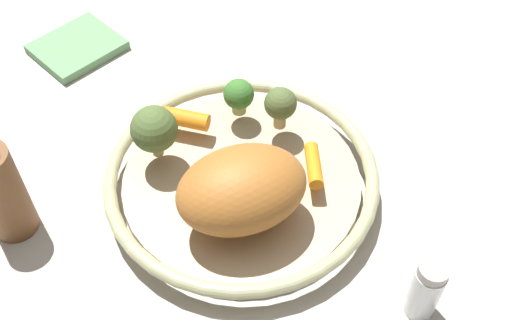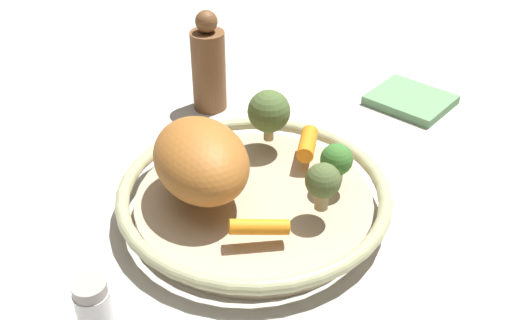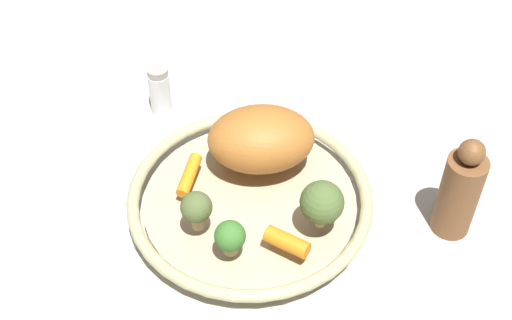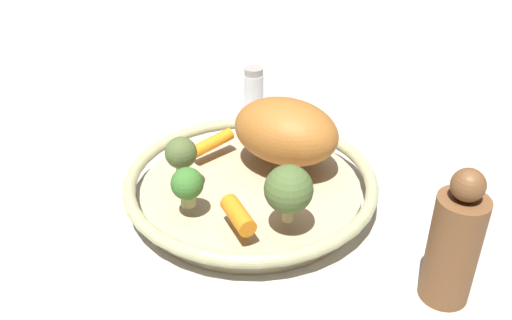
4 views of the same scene
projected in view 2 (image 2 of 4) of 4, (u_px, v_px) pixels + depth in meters
The scene contains 11 objects.
ground_plane at pixel (254, 212), 0.74m from camera, with size 2.28×2.28×0.00m, color #B7B2A8.
serving_bowl at pixel (254, 198), 0.73m from camera, with size 0.33×0.33×0.04m.
roast_chicken_piece at pixel (201, 160), 0.69m from camera, with size 0.14×0.11×0.08m, color #A76429.
baby_carrot_left at pixel (310, 145), 0.77m from camera, with size 0.02×0.02×0.06m, color orange.
baby_carrot_near_rim at pixel (259, 227), 0.64m from camera, with size 0.02×0.02×0.06m, color orange.
broccoli_floret_mid at pixel (336, 161), 0.71m from camera, with size 0.04×0.04×0.05m.
broccoli_floret_small at pixel (323, 182), 0.66m from camera, with size 0.04×0.04×0.06m.
broccoli_floret_large at pixel (269, 112), 0.78m from camera, with size 0.06×0.06×0.07m.
salt_shaker at pixel (96, 316), 0.55m from camera, with size 0.03×0.03×0.08m.
pepper_mill at pixel (209, 66), 0.92m from camera, with size 0.05×0.05×0.16m.
dish_towel at pixel (413, 101), 0.96m from camera, with size 0.12×0.10×0.01m, color #669366.
Camera 2 is at (0.39, -0.42, 0.47)m, focal length 42.39 mm.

